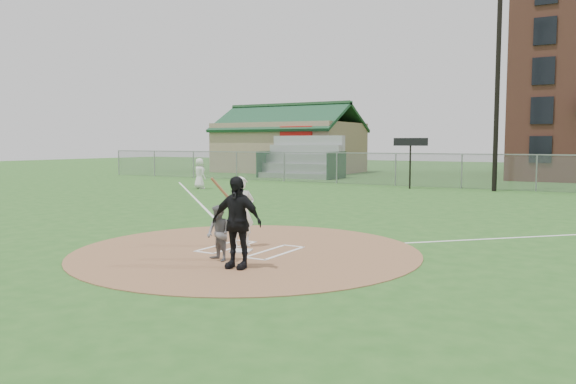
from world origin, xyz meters
The scene contains 14 objects.
ground centered at (0.00, 0.00, 0.00)m, with size 140.00×140.00×0.00m, color #28591E.
dirt_circle centered at (0.00, 0.00, 0.01)m, with size 8.40×8.40×0.02m, color #946746.
home_plate centered at (-0.04, -0.19, 0.04)m, with size 0.48×0.48×0.03m, color silver.
foul_line_third centered at (-9.00, 9.00, 0.01)m, with size 0.10×24.00×0.01m, color white.
catcher centered at (0.15, -1.32, 0.64)m, with size 0.60×0.47×1.24m, color slate.
umpire centered at (0.91, -1.69, 0.99)m, with size 1.13×0.47×1.93m, color black.
ondeck_player centered at (-13.00, 14.14, 0.88)m, with size 0.86×0.56×1.76m, color silver.
batters_boxes centered at (0.00, 0.15, 0.03)m, with size 2.08×1.88×0.01m.
batter_at_plate centered at (-0.39, 0.36, 0.91)m, with size 0.90×1.03×1.78m.
outfield_fence centered at (0.00, 22.00, 1.02)m, with size 56.08×0.08×2.03m.
bleachers centered at (-13.00, 26.20, 1.59)m, with size 6.08×3.20×3.20m.
clubhouse centered at (-18.00, 32.99, 2.39)m, with size 12.20×8.71×6.23m.
light_pole centered at (2.00, 21.00, 6.61)m, with size 1.20×0.30×12.22m.
scoreboard_sign centered at (-2.50, 20.20, 2.39)m, with size 2.00×0.10×2.93m.
Camera 1 is at (7.69, -11.16, 2.63)m, focal length 35.00 mm.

